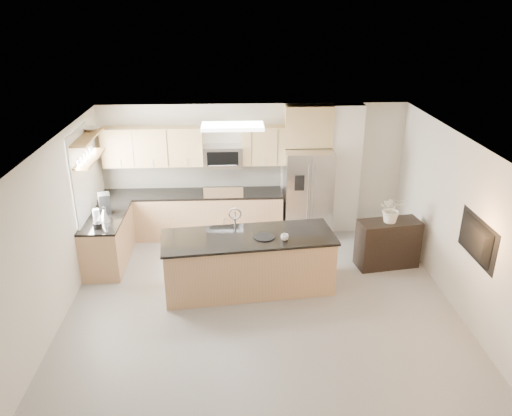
{
  "coord_description": "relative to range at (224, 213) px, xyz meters",
  "views": [
    {
      "loc": [
        -0.4,
        -6.29,
        4.46
      ],
      "look_at": [
        -0.04,
        1.3,
        1.26
      ],
      "focal_mm": 35.0,
      "sensor_mm": 36.0,
      "label": 1
    }
  ],
  "objects": [
    {
      "name": "window",
      "position": [
        -2.38,
        -1.07,
        1.18
      ],
      "size": [
        0.04,
        1.15,
        1.65
      ],
      "color": "white",
      "rests_on": "wall_left"
    },
    {
      "name": "microwave",
      "position": [
        0.0,
        0.12,
        1.16
      ],
      "size": [
        0.76,
        0.4,
        0.4
      ],
      "color": "silver",
      "rests_on": "upper_cabinets"
    },
    {
      "name": "left_counter",
      "position": [
        -2.07,
        -1.07,
        -0.01
      ],
      "size": [
        0.66,
        1.5,
        0.92
      ],
      "color": "tan",
      "rests_on": "floor"
    },
    {
      "name": "upper_cabinets",
      "position": [
        -0.7,
        0.16,
        1.35
      ],
      "size": [
        3.5,
        0.33,
        0.75
      ],
      "color": "tan",
      "rests_on": "wall_back"
    },
    {
      "name": "ceiling",
      "position": [
        0.6,
        -2.92,
        2.13
      ],
      "size": [
        6.0,
        6.5,
        0.02
      ],
      "primitive_type": "cube",
      "color": "white",
      "rests_on": "wall_back"
    },
    {
      "name": "island",
      "position": [
        0.42,
        -2.06,
        0.01
      ],
      "size": [
        2.86,
        1.3,
        1.38
      ],
      "rotation": [
        0.0,
        0.0,
        0.11
      ],
      "color": "tan",
      "rests_on": "floor"
    },
    {
      "name": "back_counter",
      "position": [
        -0.63,
        0.01,
        -0.0
      ],
      "size": [
        3.55,
        0.66,
        1.44
      ],
      "color": "tan",
      "rests_on": "floor"
    },
    {
      "name": "shelf_lower",
      "position": [
        -2.25,
        -0.97,
        1.48
      ],
      "size": [
        0.3,
        1.2,
        0.04
      ],
      "primitive_type": "cube",
      "color": "olive",
      "rests_on": "wall_left"
    },
    {
      "name": "cup",
      "position": [
        0.98,
        -2.23,
        0.53
      ],
      "size": [
        0.13,
        0.13,
        0.1
      ],
      "primitive_type": "imported",
      "rotation": [
        0.0,
        0.0,
        -0.01
      ],
      "color": "white",
      "rests_on": "island"
    },
    {
      "name": "flower_vase",
      "position": [
        2.92,
        -1.43,
        0.76
      ],
      "size": [
        0.71,
        0.63,
        0.73
      ],
      "primitive_type": "imported",
      "rotation": [
        0.0,
        0.0,
        -0.1
      ],
      "color": "white",
      "rests_on": "credenza"
    },
    {
      "name": "blender",
      "position": [
        -2.08,
        -1.57,
        0.6
      ],
      "size": [
        0.15,
        0.15,
        0.34
      ],
      "color": "black",
      "rests_on": "left_counter"
    },
    {
      "name": "range",
      "position": [
        0.0,
        0.0,
        0.0
      ],
      "size": [
        0.76,
        0.64,
        1.14
      ],
      "color": "black",
      "rests_on": "floor"
    },
    {
      "name": "credenza",
      "position": [
        2.92,
        -1.41,
        -0.04
      ],
      "size": [
        1.14,
        0.62,
        0.86
      ],
      "primitive_type": "cube",
      "rotation": [
        0.0,
        0.0,
        0.16
      ],
      "color": "black",
      "rests_on": "floor"
    },
    {
      "name": "partition_column",
      "position": [
        2.42,
        0.18,
        0.83
      ],
      "size": [
        0.6,
        0.3,
        2.6
      ],
      "primitive_type": "cube",
      "color": "white",
      "rests_on": "floor"
    },
    {
      "name": "wall_back",
      "position": [
        0.6,
        0.33,
        0.83
      ],
      "size": [
        6.0,
        0.02,
        2.6
      ],
      "primitive_type": "cube",
      "color": "silver",
      "rests_on": "floor"
    },
    {
      "name": "bowl",
      "position": [
        -2.25,
        -0.63,
        1.91
      ],
      "size": [
        0.46,
        0.46,
        0.09
      ],
      "primitive_type": "imported",
      "rotation": [
        0.0,
        0.0,
        -0.36
      ],
      "color": "silver",
      "rests_on": "shelf_upper"
    },
    {
      "name": "wall_right",
      "position": [
        3.6,
        -2.92,
        0.83
      ],
      "size": [
        0.02,
        6.5,
        2.6
      ],
      "primitive_type": "cube",
      "color": "silver",
      "rests_on": "floor"
    },
    {
      "name": "television",
      "position": [
        3.51,
        -3.12,
        0.88
      ],
      "size": [
        0.14,
        1.08,
        0.62
      ],
      "primitive_type": "imported",
      "rotation": [
        0.0,
        0.0,
        1.57
      ],
      "color": "black",
      "rests_on": "wall_right"
    },
    {
      "name": "wall_left",
      "position": [
        -2.4,
        -2.92,
        0.83
      ],
      "size": [
        0.02,
        6.5,
        2.6
      ],
      "primitive_type": "cube",
      "color": "silver",
      "rests_on": "floor"
    },
    {
      "name": "ceiling_fixture",
      "position": [
        0.2,
        -1.32,
        2.09
      ],
      "size": [
        1.0,
        0.5,
        0.06
      ],
      "primitive_type": "cube",
      "color": "white",
      "rests_on": "ceiling"
    },
    {
      "name": "refrigerator",
      "position": [
        1.66,
        -0.05,
        0.42
      ],
      "size": [
        0.92,
        0.78,
        1.78
      ],
      "color": "silver",
      "rests_on": "floor"
    },
    {
      "name": "coffee_maker",
      "position": [
        -2.09,
        -0.92,
        0.62
      ],
      "size": [
        0.25,
        0.28,
        0.36
      ],
      "color": "black",
      "rests_on": "left_counter"
    },
    {
      "name": "floor",
      "position": [
        0.6,
        -2.92,
        -0.47
      ],
      "size": [
        6.5,
        6.5,
        0.0
      ],
      "primitive_type": "plane",
      "color": "#9F9C97",
      "rests_on": "ground"
    },
    {
      "name": "shelf_upper",
      "position": [
        -2.25,
        -0.97,
        1.85
      ],
      "size": [
        0.3,
        1.2,
        0.04
      ],
      "primitive_type": "cube",
      "color": "olive",
      "rests_on": "wall_left"
    },
    {
      "name": "kettle",
      "position": [
        -2.02,
        -1.29,
        0.57
      ],
      "size": [
        0.21,
        0.21,
        0.27
      ],
      "color": "silver",
      "rests_on": "left_counter"
    },
    {
      "name": "platter",
      "position": [
        0.67,
        -2.12,
        0.49
      ],
      "size": [
        0.44,
        0.44,
        0.02
      ],
      "primitive_type": "cylinder",
      "rotation": [
        0.0,
        0.0,
        0.38
      ],
      "color": "black",
      "rests_on": "island"
    }
  ]
}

